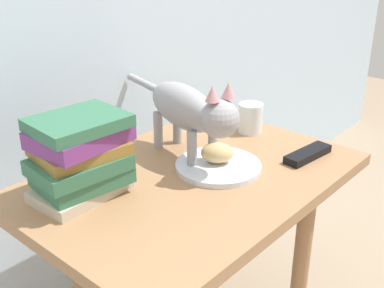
# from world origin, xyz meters

# --- Properties ---
(side_table) EXTENTS (0.79, 0.55, 0.54)m
(side_table) POSITION_xyz_m (0.00, 0.00, 0.46)
(side_table) COLOR #9E724C
(side_table) RESTS_ON ground
(plate) EXTENTS (0.21, 0.21, 0.01)m
(plate) POSITION_xyz_m (0.07, -0.03, 0.54)
(plate) COLOR silver
(plate) RESTS_ON side_table
(bread_roll) EXTENTS (0.10, 0.10, 0.05)m
(bread_roll) POSITION_xyz_m (0.07, -0.02, 0.57)
(bread_roll) COLOR #E0BC7A
(bread_roll) RESTS_ON plate
(cat) EXTENTS (0.16, 0.47, 0.23)m
(cat) POSITION_xyz_m (0.06, 0.06, 0.67)
(cat) COLOR #99999E
(cat) RESTS_ON side_table
(book_stack) EXTENTS (0.22, 0.17, 0.18)m
(book_stack) POSITION_xyz_m (-0.23, 0.12, 0.63)
(book_stack) COLOR #BCB299
(book_stack) RESTS_ON side_table
(candle_jar) EXTENTS (0.07, 0.07, 0.08)m
(candle_jar) POSITION_xyz_m (0.31, 0.05, 0.57)
(candle_jar) COLOR silver
(candle_jar) RESTS_ON side_table
(tv_remote) EXTENTS (0.15, 0.06, 0.02)m
(tv_remote) POSITION_xyz_m (0.27, -0.16, 0.55)
(tv_remote) COLOR black
(tv_remote) RESTS_ON side_table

